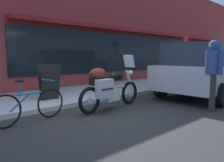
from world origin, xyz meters
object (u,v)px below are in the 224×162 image
parked_bicycle (29,105)px  parked_minivan (209,69)px  sandwich_board_sign (49,82)px  parking_sign_pole (185,55)px  touring_motorcycle (109,86)px  pedestrian_walking (213,66)px

parked_bicycle → parked_minivan: parked_minivan is taller
parked_bicycle → parked_minivan: size_ratio=0.36×
sandwich_board_sign → parking_sign_pole: bearing=-4.1°
parked_bicycle → sandwich_board_sign: sandwich_board_sign is taller
touring_motorcycle → parking_sign_pole: bearing=11.7°
touring_motorcycle → pedestrian_walking: (1.85, -1.82, 0.51)m
touring_motorcycle → parked_minivan: parked_minivan is taller
touring_motorcycle → sandwich_board_sign: (-0.79, 1.71, 0.02)m
pedestrian_walking → parking_sign_pole: size_ratio=0.80×
parked_bicycle → parking_sign_pole: parking_sign_pole is taller
sandwich_board_sign → parked_bicycle: bearing=-129.1°
parked_bicycle → sandwich_board_sign: size_ratio=1.66×
parked_minivan → parked_bicycle: bearing=169.4°
pedestrian_walking → parking_sign_pole: (4.09, 3.05, 0.32)m
touring_motorcycle → parking_sign_pole: size_ratio=0.99×
touring_motorcycle → parked_minivan: 3.99m
parked_minivan → sandwich_board_sign: 5.33m
touring_motorcycle → parking_sign_pole: (5.93, 1.23, 0.83)m
parked_minivan → sandwich_board_sign: (-4.68, 2.53, -0.31)m
touring_motorcycle → pedestrian_walking: 2.64m
parked_bicycle → pedestrian_walking: (3.80, -2.10, 0.76)m
touring_motorcycle → sandwich_board_sign: 1.89m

